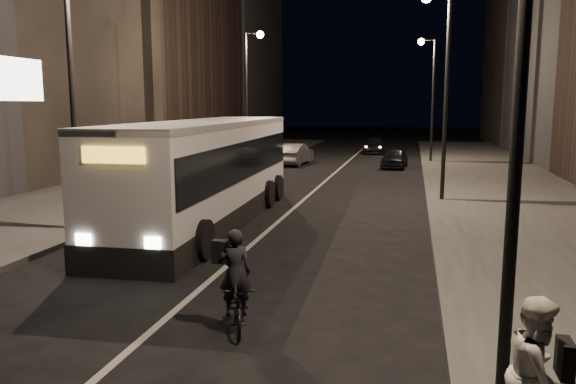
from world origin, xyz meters
The scene contains 14 objects.
ground centered at (0.00, 0.00, 0.00)m, with size 180.00×180.00×0.00m, color black.
sidewalk_right centered at (8.50, 14.00, 0.08)m, with size 7.00×70.00×0.16m, color #373734.
sidewalk_left centered at (-8.50, 14.00, 0.08)m, with size 7.00×70.00×0.16m, color #373734.
building_row_left centered at (-16.00, 28.50, 11.00)m, with size 8.00×61.00×22.00m, color black.
streetlight_right_mid centered at (5.33, 12.00, 5.36)m, with size 1.20×0.44×8.12m.
streetlight_right_far centered at (5.33, 28.00, 5.36)m, with size 1.20×0.44×8.12m.
streetlight_left_near centered at (-5.33, 4.00, 5.36)m, with size 1.20×0.44×8.12m.
streetlight_left_far centered at (-5.33, 22.00, 5.36)m, with size 1.20×0.44×8.12m.
city_bus centered at (-2.26, 6.36, 1.86)m, with size 3.31×12.77×3.41m.
cyclist_on_bicycle centered at (1.46, -2.12, 0.62)m, with size 1.05×1.70×1.85m.
pedestrian_woman centered at (5.79, -5.00, 1.04)m, with size 0.85×0.66×1.75m, color beige.
car_near centered at (3.29, 24.67, 0.63)m, with size 1.49×3.71×1.26m, color black.
car_mid centered at (-3.22, 25.00, 0.71)m, with size 1.51×4.33×1.43m, color #3A3A3D.
car_far centered at (1.34, 35.26, 0.63)m, with size 1.77×4.37×1.27m, color black.
Camera 1 is at (4.38, -11.17, 3.94)m, focal length 35.00 mm.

